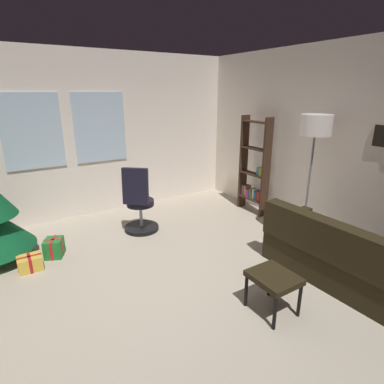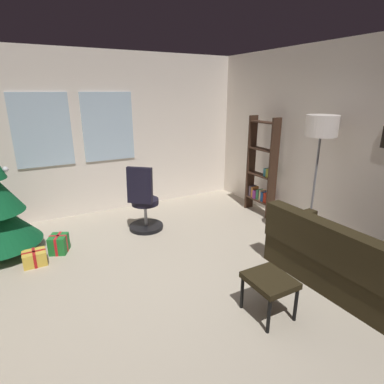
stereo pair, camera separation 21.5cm
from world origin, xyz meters
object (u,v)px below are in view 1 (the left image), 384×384
object	(u,v)px
gift_box_green	(54,248)
gift_box_gold	(30,263)
bookshelf	(254,171)
office_chair	(139,207)
gift_box_red	(10,237)
footstool	(274,280)
couch	(356,261)
floor_lamp	(315,133)

from	to	relation	value
gift_box_green	gift_box_gold	world-z (taller)	gift_box_green
bookshelf	office_chair	bearing A→B (deg)	172.37
gift_box_red	footstool	bearing A→B (deg)	-55.16
couch	gift_box_gold	distance (m)	4.04
gift_box_red	gift_box_green	distance (m)	0.92
footstool	bookshelf	distance (m)	2.89
footstool	gift_box_gold	size ratio (longest dim) A/B	1.60
footstool	gift_box_green	xyz separation A→B (m)	(-1.73, 2.42, -0.24)
gift_box_gold	floor_lamp	size ratio (longest dim) A/B	0.15
bookshelf	floor_lamp	size ratio (longest dim) A/B	0.94
gift_box_red	gift_box_green	world-z (taller)	gift_box_green
couch	footstool	size ratio (longest dim) A/B	4.16
gift_box_red	bookshelf	bearing A→B (deg)	-13.36
couch	footstool	xyz separation A→B (m)	(-1.22, 0.15, 0.08)
gift_box_gold	office_chair	bearing A→B (deg)	10.91
couch	bookshelf	distance (m)	2.51
gift_box_green	office_chair	world-z (taller)	office_chair
floor_lamp	gift_box_green	bearing A→B (deg)	154.75
gift_box_red	bookshelf	xyz separation A→B (m)	(4.01, -0.95, 0.68)
gift_box_gold	office_chair	world-z (taller)	office_chair
footstool	floor_lamp	xyz separation A→B (m)	(1.55, 0.87, 1.29)
footstool	office_chair	size ratio (longest dim) A/B	0.43
gift_box_gold	couch	bearing A→B (deg)	-35.82
couch	office_chair	size ratio (longest dim) A/B	1.78
gift_box_red	floor_lamp	xyz separation A→B (m)	(3.77, -2.32, 1.56)
gift_box_red	gift_box_gold	distance (m)	0.99
couch	bookshelf	size ratio (longest dim) A/B	1.10
footstool	bookshelf	xyz separation A→B (m)	(1.78, 2.24, 0.41)
couch	bookshelf	bearing A→B (deg)	76.83
gift_box_green	office_chair	size ratio (longest dim) A/B	0.30
bookshelf	floor_lamp	xyz separation A→B (m)	(-0.24, -1.37, 0.88)
gift_box_green	floor_lamp	world-z (taller)	floor_lamp
gift_box_green	bookshelf	size ratio (longest dim) A/B	0.18
footstool	gift_box_red	bearing A→B (deg)	124.84
footstool	gift_box_red	distance (m)	3.90
gift_box_green	gift_box_red	bearing A→B (deg)	122.59
office_chair	gift_box_green	bearing A→B (deg)	-175.00
gift_box_green	gift_box_gold	xyz separation A→B (m)	(-0.33, -0.20, -0.03)
couch	bookshelf	world-z (taller)	bookshelf
gift_box_green	floor_lamp	size ratio (longest dim) A/B	0.17
couch	gift_box_gold	world-z (taller)	couch
couch	gift_box_gold	xyz separation A→B (m)	(-3.28, 2.36, -0.19)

